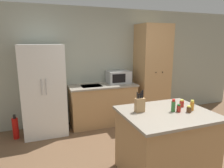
# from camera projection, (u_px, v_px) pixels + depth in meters

# --- Properties ---
(wall_back) EXTENTS (7.20, 0.06, 2.60)m
(wall_back) POSITION_uv_depth(u_px,v_px,m) (116.00, 65.00, 4.82)
(wall_back) COLOR #9EA393
(wall_back) RESTS_ON ground_plane
(refrigerator) EXTENTS (0.82, 0.71, 1.80)m
(refrigerator) POSITION_uv_depth(u_px,v_px,m) (44.00, 90.00, 3.99)
(refrigerator) COLOR white
(refrigerator) RESTS_ON ground_plane
(back_counter) EXTENTS (1.51, 0.63, 0.91)m
(back_counter) POSITION_uv_depth(u_px,v_px,m) (103.00, 104.00, 4.55)
(back_counter) COLOR tan
(back_counter) RESTS_ON ground_plane
(pantry_cabinet) EXTENTS (0.73, 0.63, 2.25)m
(pantry_cabinet) POSITION_uv_depth(u_px,v_px,m) (152.00, 72.00, 4.82)
(pantry_cabinet) COLOR tan
(pantry_cabinet) RESTS_ON ground_plane
(kitchen_island) EXTENTS (1.18, 0.98, 0.94)m
(kitchen_island) POSITION_uv_depth(u_px,v_px,m) (165.00, 144.00, 2.76)
(kitchen_island) COLOR tan
(kitchen_island) RESTS_ON ground_plane
(microwave) EXTENTS (0.52, 0.37, 0.28)m
(microwave) POSITION_uv_depth(u_px,v_px,m) (118.00, 77.00, 4.65)
(microwave) COLOR #B2B5B7
(microwave) RESTS_ON back_counter
(knife_block) EXTENTS (0.13, 0.07, 0.30)m
(knife_block) POSITION_uv_depth(u_px,v_px,m) (140.00, 104.00, 2.65)
(knife_block) COLOR tan
(knife_block) RESTS_ON kitchen_island
(spice_bottle_tall_dark) EXTENTS (0.05, 0.05, 0.17)m
(spice_bottle_tall_dark) POSITION_uv_depth(u_px,v_px,m) (173.00, 106.00, 2.66)
(spice_bottle_tall_dark) COLOR #337033
(spice_bottle_tall_dark) RESTS_ON kitchen_island
(spice_bottle_short_red) EXTENTS (0.06, 0.06, 0.11)m
(spice_bottle_short_red) POSITION_uv_depth(u_px,v_px,m) (182.00, 104.00, 2.86)
(spice_bottle_short_red) COLOR #B2281E
(spice_bottle_short_red) RESTS_ON kitchen_island
(spice_bottle_amber_oil) EXTENTS (0.05, 0.05, 0.10)m
(spice_bottle_amber_oil) POSITION_uv_depth(u_px,v_px,m) (179.00, 108.00, 2.66)
(spice_bottle_amber_oil) COLOR #B2281E
(spice_bottle_amber_oil) RESTS_ON kitchen_island
(spice_bottle_green_herb) EXTENTS (0.05, 0.05, 0.15)m
(spice_bottle_green_herb) POSITION_uv_depth(u_px,v_px,m) (192.00, 106.00, 2.71)
(spice_bottle_green_herb) COLOR orange
(spice_bottle_green_herb) RESTS_ON kitchen_island
(spice_bottle_pale_salt) EXTENTS (0.06, 0.06, 0.09)m
(spice_bottle_pale_salt) POSITION_uv_depth(u_px,v_px,m) (189.00, 109.00, 2.64)
(spice_bottle_pale_salt) COLOR #563319
(spice_bottle_pale_salt) RESTS_ON kitchen_island
(fire_extinguisher) EXTENTS (0.11, 0.11, 0.49)m
(fire_extinguisher) POSITION_uv_depth(u_px,v_px,m) (16.00, 128.00, 3.86)
(fire_extinguisher) COLOR red
(fire_extinguisher) RESTS_ON ground_plane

